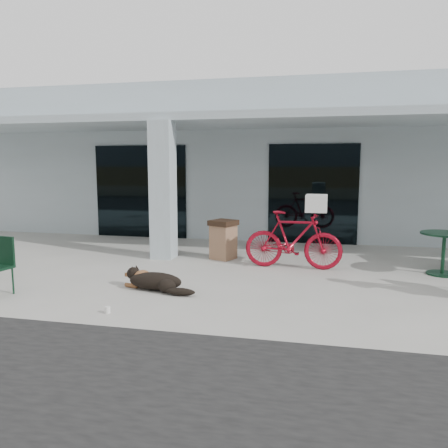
% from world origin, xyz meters
% --- Properties ---
extents(ground, '(80.00, 80.00, 0.00)m').
position_xyz_m(ground, '(0.00, 0.00, 0.00)').
color(ground, '#ACA9A2').
rests_on(ground, ground).
extents(building, '(22.00, 7.00, 4.50)m').
position_xyz_m(building, '(0.00, 8.50, 2.25)').
color(building, '#9FAFB4').
rests_on(building, ground).
extents(storefront_glass_left, '(2.80, 0.06, 2.70)m').
position_xyz_m(storefront_glass_left, '(-3.20, 4.98, 1.35)').
color(storefront_glass_left, black).
rests_on(storefront_glass_left, ground).
extents(storefront_glass_right, '(2.40, 0.06, 2.70)m').
position_xyz_m(storefront_glass_right, '(1.80, 4.98, 1.35)').
color(storefront_glass_right, black).
rests_on(storefront_glass_right, ground).
extents(column, '(0.50, 0.50, 3.12)m').
position_xyz_m(column, '(-1.50, 2.30, 1.56)').
color(column, '#9FAFB4').
rests_on(column, ground).
extents(overhang, '(22.00, 2.80, 0.18)m').
position_xyz_m(overhang, '(0.00, 3.60, 3.21)').
color(overhang, '#9FAFB4').
rests_on(overhang, column).
extents(bicycle, '(2.01, 0.61, 1.20)m').
position_xyz_m(bicycle, '(1.49, 1.90, 0.60)').
color(bicycle, '#A10D20').
rests_on(bicycle, ground).
extents(laundry_basket, '(0.44, 0.58, 0.34)m').
position_xyz_m(laundry_basket, '(1.94, 1.89, 1.37)').
color(laundry_basket, white).
rests_on(laundry_basket, bicycle).
extents(dog, '(1.14, 0.64, 0.36)m').
position_xyz_m(dog, '(-0.72, -0.24, 0.18)').
color(dog, black).
rests_on(dog, ground).
extents(cup_near_dog, '(0.10, 0.10, 0.10)m').
position_xyz_m(cup_near_dog, '(-0.97, -1.50, 0.05)').
color(cup_near_dog, white).
rests_on(cup_near_dog, ground).
extents(cafe_table_far, '(1.12, 1.12, 0.83)m').
position_xyz_m(cafe_table_far, '(4.39, 2.00, 0.42)').
color(cafe_table_far, '#133622').
rests_on(cafe_table_far, ground).
extents(trash_receptacle, '(0.69, 0.69, 0.89)m').
position_xyz_m(trash_receptacle, '(-0.13, 2.49, 0.45)').
color(trash_receptacle, '#8F664A').
rests_on(trash_receptacle, ground).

